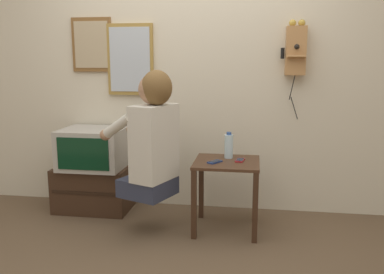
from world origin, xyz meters
name	(u,v)px	position (x,y,z in m)	size (l,w,h in m)	color
ground_plane	(162,270)	(0.00, 0.00, 0.00)	(14.00, 14.00, 0.00)	brown
wall_back	(192,69)	(0.00, 1.26, 1.27)	(6.80, 0.05, 2.55)	beige
side_table	(227,176)	(0.36, 0.73, 0.45)	(0.51, 0.48, 0.57)	#422819
person	(152,136)	(-0.20, 0.57, 0.78)	(0.60, 0.53, 0.97)	#2D3347
tv_stand	(94,188)	(-0.86, 0.99, 0.20)	(0.66, 0.41, 0.40)	#382316
television	(94,148)	(-0.84, 0.98, 0.58)	(0.55, 0.47, 0.35)	#ADA89E
wall_phone_antique	(296,50)	(0.89, 1.17, 1.44)	(0.21, 0.18, 0.83)	#AD7A47
framed_picture	(92,45)	(-0.91, 1.22, 1.49)	(0.37, 0.03, 0.48)	brown
wall_mirror	(130,60)	(-0.55, 1.21, 1.35)	(0.42, 0.03, 0.63)	olive
cell_phone_held	(215,162)	(0.27, 0.67, 0.57)	(0.12, 0.14, 0.01)	navy
cell_phone_spare	(240,160)	(0.46, 0.76, 0.57)	(0.08, 0.13, 0.01)	maroon
water_bottle	(229,146)	(0.37, 0.84, 0.67)	(0.07, 0.07, 0.21)	silver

